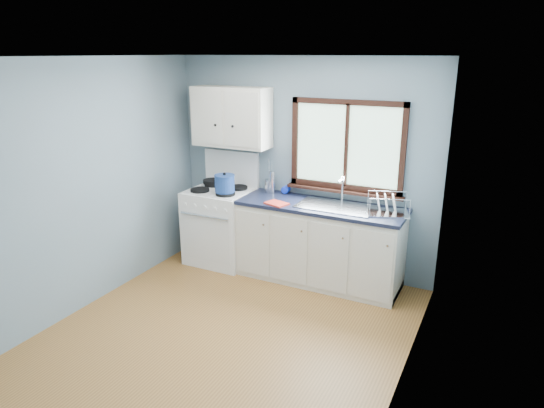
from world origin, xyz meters
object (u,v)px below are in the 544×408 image
at_px(gas_range, 221,224).
at_px(sink, 336,212).
at_px(utensil_crock, 270,185).
at_px(thermos, 272,183).
at_px(skillet, 212,181).
at_px(dish_rack, 387,208).
at_px(stockpot, 225,183).
at_px(base_cabinets, 319,247).

xyz_separation_m(gas_range, sink, (1.49, 0.02, 0.37)).
height_order(sink, utensil_crock, utensil_crock).
distance_m(sink, thermos, 0.90).
bearing_deg(utensil_crock, gas_range, -159.41).
xyz_separation_m(sink, skillet, (-1.67, 0.11, 0.12)).
relative_size(sink, dish_rack, 1.68).
distance_m(stockpot, thermos, 0.56).
distance_m(gas_range, dish_rack, 2.10).
relative_size(base_cabinets, stockpot, 6.07).
relative_size(stockpot, dish_rack, 0.61).
bearing_deg(sink, dish_rack, 2.07).
bearing_deg(utensil_crock, dish_rack, -6.99).
xyz_separation_m(gas_range, skillet, (-0.19, 0.13, 0.49)).
bearing_deg(sink, utensil_crock, 167.62).
distance_m(thermos, dish_rack, 1.42).
bearing_deg(utensil_crock, skillet, -173.47).
bearing_deg(dish_rack, utensil_crock, 154.21).
xyz_separation_m(base_cabinets, dish_rack, (0.73, 0.02, 0.57)).
distance_m(sink, skillet, 1.68).
height_order(stockpot, utensil_crock, utensil_crock).
bearing_deg(utensil_crock, thermos, -37.53).
xyz_separation_m(stockpot, thermos, (0.46, 0.32, -0.01)).
relative_size(base_cabinets, thermos, 6.98).
relative_size(skillet, stockpot, 1.21).
xyz_separation_m(utensil_crock, thermos, (0.05, -0.04, 0.05)).
distance_m(gas_range, skillet, 0.54).
bearing_deg(utensil_crock, stockpot, -139.30).
height_order(skillet, stockpot, stockpot).
bearing_deg(dish_rack, base_cabinets, 162.73).
height_order(base_cabinets, utensil_crock, utensil_crock).
bearing_deg(dish_rack, thermos, 155.42).
relative_size(stockpot, utensil_crock, 0.76).
bearing_deg(utensil_crock, sink, -12.38).
height_order(gas_range, stockpot, gas_range).
xyz_separation_m(base_cabinets, thermos, (-0.68, 0.16, 0.64)).
relative_size(gas_range, skillet, 3.70).
relative_size(utensil_crock, dish_rack, 0.80).
bearing_deg(base_cabinets, stockpot, -172.11).
bearing_deg(base_cabinets, thermos, 166.55).
bearing_deg(thermos, sink, -10.74).
bearing_deg(thermos, skillet, -176.37).
bearing_deg(dish_rack, gas_range, 162.27).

